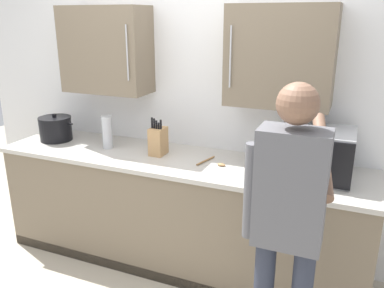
{
  "coord_description": "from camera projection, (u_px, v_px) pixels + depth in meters",
  "views": [
    {
      "loc": [
        1.23,
        -1.79,
        1.99
      ],
      "look_at": [
        0.15,
        0.81,
        1.08
      ],
      "focal_mm": 37.09,
      "sensor_mm": 36.0,
      "label": 1
    }
  ],
  "objects": [
    {
      "name": "wooden_spoon",
      "position": [
        213.0,
        163.0,
        2.99
      ],
      "size": [
        0.21,
        0.22,
        0.02
      ],
      "color": "#A37547",
      "rests_on": "counter_unit"
    },
    {
      "name": "knife_block",
      "position": [
        158.0,
        141.0,
        3.16
      ],
      "size": [
        0.11,
        0.15,
        0.31
      ],
      "color": "tan",
      "rests_on": "counter_unit"
    },
    {
      "name": "thermos_flask",
      "position": [
        107.0,
        132.0,
        3.3
      ],
      "size": [
        0.09,
        0.09,
        0.28
      ],
      "color": "#B7BABF",
      "rests_on": "counter_unit"
    },
    {
      "name": "person_figure",
      "position": [
        288.0,
        217.0,
        2.0
      ],
      "size": [
        0.44,
        0.65,
        1.71
      ],
      "color": "#282D3D",
      "rests_on": "ground_plane"
    },
    {
      "name": "counter_unit",
      "position": [
        177.0,
        211.0,
        3.25
      ],
      "size": [
        2.99,
        0.71,
        0.93
      ],
      "color": "#756651",
      "rests_on": "ground_plane"
    },
    {
      "name": "stock_pot",
      "position": [
        56.0,
        129.0,
        3.53
      ],
      "size": [
        0.38,
        0.28,
        0.24
      ],
      "color": "black",
      "rests_on": "counter_unit"
    },
    {
      "name": "microwave_oven",
      "position": [
        312.0,
        153.0,
        2.72
      ],
      "size": [
        0.53,
        0.76,
        0.33
      ],
      "color": "#B7BABF",
      "rests_on": "counter_unit"
    },
    {
      "name": "back_wall_tiled",
      "position": [
        194.0,
        92.0,
        3.27
      ],
      "size": [
        4.37,
        0.44,
        2.59
      ],
      "color": "white",
      "rests_on": "ground_plane"
    }
  ]
}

